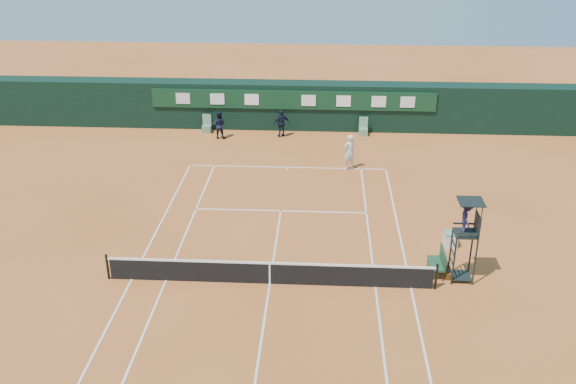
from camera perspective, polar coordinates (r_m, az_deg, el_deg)
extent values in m
plane|color=#C2662D|center=(25.35, -1.63, -8.14)|extent=(90.00, 90.00, 0.00)
cube|color=silver|center=(35.89, -0.06, 2.22)|extent=(11.05, 0.08, 0.01)
cube|color=silver|center=(25.53, 10.87, -8.37)|extent=(0.08, 23.85, 0.01)
cube|color=silver|center=(26.34, -13.71, -7.54)|extent=(0.08, 23.85, 0.01)
cube|color=silver|center=(25.37, 7.78, -8.35)|extent=(0.08, 23.85, 0.01)
cube|color=silver|center=(25.99, -10.79, -7.71)|extent=(0.08, 23.85, 0.01)
cube|color=white|center=(30.90, -0.65, -1.68)|extent=(8.31, 0.08, 0.01)
cube|color=silver|center=(25.35, -1.63, -8.13)|extent=(0.08, 12.88, 0.01)
cube|color=white|center=(35.75, -0.08, 2.12)|extent=(0.08, 0.30, 0.01)
cube|color=black|center=(25.11, -1.64, -7.28)|extent=(12.60, 0.04, 0.90)
cube|color=white|center=(24.86, -1.65, -6.34)|extent=(12.80, 0.06, 0.08)
cube|color=white|center=(25.11, -1.64, -7.26)|extent=(0.06, 0.05, 0.92)
cylinder|color=black|center=(25.38, 13.03, -7.34)|extent=(0.10, 0.10, 1.10)
cylinder|color=black|center=(26.33, -15.75, -6.41)|extent=(0.10, 0.10, 1.10)
cube|color=black|center=(41.84, 0.48, 7.71)|extent=(40.00, 1.50, 3.00)
cube|color=#0E341C|center=(40.89, 0.43, 8.19)|extent=(18.00, 0.10, 1.20)
cube|color=silver|center=(41.74, -9.32, 8.21)|extent=(0.90, 0.04, 0.70)
cube|color=silver|center=(41.32, -6.31, 8.22)|extent=(0.90, 0.04, 0.70)
cube|color=white|center=(41.02, -3.24, 8.20)|extent=(0.90, 0.04, 0.70)
cube|color=white|center=(40.79, 1.84, 8.13)|extent=(0.90, 0.04, 0.70)
cube|color=white|center=(40.80, 4.96, 8.06)|extent=(0.90, 0.04, 0.70)
cube|color=white|center=(40.92, 8.07, 7.96)|extent=(0.90, 0.04, 0.70)
cube|color=silver|center=(41.12, 10.59, 7.86)|extent=(0.90, 0.04, 0.70)
cube|color=#578561|center=(41.62, -7.23, 5.58)|extent=(0.55, 0.50, 0.46)
cube|color=#619569|center=(41.64, -7.22, 6.42)|extent=(0.55, 0.06, 0.70)
cube|color=#5A895E|center=(41.03, 6.70, 5.33)|extent=(0.55, 0.50, 0.46)
cube|color=#629672|center=(41.06, 6.73, 6.18)|extent=(0.55, 0.06, 0.70)
cylinder|color=black|center=(25.61, 14.53, -6.04)|extent=(0.07, 0.07, 2.00)
cylinder|color=black|center=(26.28, 14.23, -5.15)|extent=(0.07, 0.07, 2.00)
cylinder|color=black|center=(25.78, 16.29, -6.04)|extent=(0.07, 0.07, 2.00)
cylinder|color=black|center=(26.45, 15.94, -5.15)|extent=(0.07, 0.07, 2.00)
cube|color=black|center=(25.53, 15.51, -3.57)|extent=(0.85, 0.85, 0.08)
cube|color=black|center=(25.44, 16.49, -2.77)|extent=(0.06, 0.85, 0.80)
cube|color=black|center=(25.07, 15.74, -3.60)|extent=(0.85, 0.05, 0.06)
cube|color=black|center=(25.80, 15.38, -2.72)|extent=(0.85, 0.05, 0.06)
cylinder|color=black|center=(24.89, 16.80, -2.27)|extent=(0.04, 0.04, 1.00)
cylinder|color=black|center=(25.59, 16.43, -1.46)|extent=(0.04, 0.04, 1.00)
cube|color=black|center=(24.95, 15.97, -0.82)|extent=(0.95, 0.95, 0.04)
cube|color=black|center=(26.45, 15.04, -7.18)|extent=(0.80, 0.80, 0.05)
cube|color=black|center=(26.24, 14.24, -6.72)|extent=(0.04, 0.80, 0.04)
cube|color=black|center=(26.04, 14.34, -5.97)|extent=(0.04, 0.80, 0.04)
cube|color=black|center=(25.85, 14.43, -5.20)|extent=(0.04, 0.80, 0.04)
cube|color=black|center=(25.65, 14.52, -4.43)|extent=(0.04, 0.80, 0.04)
imported|color=#1D1A35|center=(25.22, 15.57, -2.21)|extent=(0.47, 0.82, 1.28)
cube|color=#194026|center=(26.42, 13.01, -6.23)|extent=(0.55, 1.20, 0.08)
cube|color=#1A412C|center=(26.29, 13.62, -5.57)|extent=(0.06, 1.20, 0.60)
cylinder|color=black|center=(26.04, 12.66, -7.31)|extent=(0.04, 0.04, 0.41)
cylinder|color=black|center=(26.12, 13.61, -7.31)|extent=(0.04, 0.04, 0.41)
cylinder|color=black|center=(26.97, 12.32, -6.07)|extent=(0.04, 0.04, 0.41)
cylinder|color=black|center=(27.04, 13.24, -6.08)|extent=(0.04, 0.04, 0.41)
cube|color=black|center=(26.54, 13.98, -6.98)|extent=(0.36, 0.73, 0.27)
cube|color=silver|center=(28.63, 14.22, -4.14)|extent=(0.55, 0.55, 0.60)
cube|color=#5C8C6A|center=(28.48, 14.29, -3.57)|extent=(0.57, 0.57, 0.05)
sphere|color=#B3C92E|center=(30.59, 5.80, -2.05)|extent=(0.07, 0.07, 0.07)
imported|color=silver|center=(35.47, 5.46, 3.56)|extent=(0.88, 0.81, 2.02)
imported|color=black|center=(40.30, -6.15, 5.95)|extent=(0.92, 0.76, 1.74)
imported|color=black|center=(40.33, -0.58, 6.12)|extent=(1.11, 0.83, 1.75)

